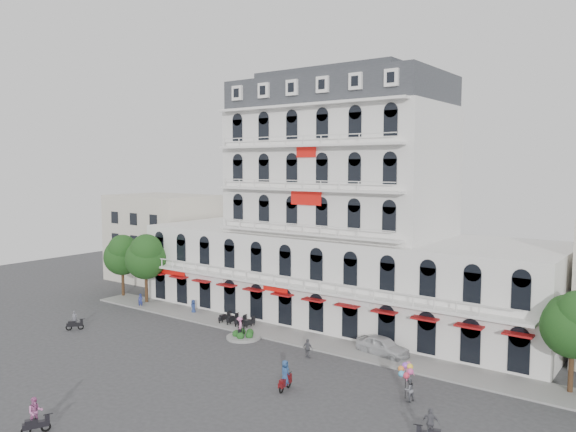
% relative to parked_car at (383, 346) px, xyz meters
% --- Properties ---
extents(ground, '(120.00, 120.00, 0.00)m').
position_rel_parked_car_xyz_m(ground, '(-9.59, -9.50, -0.82)').
color(ground, '#38383A').
rests_on(ground, ground).
extents(sidewalk, '(53.00, 4.00, 0.16)m').
position_rel_parked_car_xyz_m(sidewalk, '(-9.59, -0.50, -0.74)').
color(sidewalk, gray).
rests_on(sidewalk, ground).
extents(main_building, '(45.00, 15.00, 25.80)m').
position_rel_parked_car_xyz_m(main_building, '(-9.59, 8.50, 9.15)').
color(main_building, silver).
rests_on(main_building, ground).
extents(flank_building_west, '(14.00, 10.00, 12.00)m').
position_rel_parked_car_xyz_m(flank_building_west, '(-39.59, 10.50, 5.18)').
color(flank_building_west, beige).
rests_on(flank_building_west, ground).
extents(traffic_island, '(3.20, 3.20, 1.60)m').
position_rel_parked_car_xyz_m(traffic_island, '(-12.59, -3.50, -0.56)').
color(traffic_island, gray).
rests_on(traffic_island, ground).
extents(parked_scooter_row, '(4.40, 1.80, 1.10)m').
position_rel_parked_car_xyz_m(parked_scooter_row, '(-15.94, -0.70, -0.82)').
color(parked_scooter_row, black).
rests_on(parked_scooter_row, ground).
extents(tree_west_outer, '(4.50, 4.48, 7.76)m').
position_rel_parked_car_xyz_m(tree_west_outer, '(-35.54, 0.48, 4.53)').
color(tree_west_outer, '#382314').
rests_on(tree_west_outer, ground).
extents(tree_west_inner, '(4.76, 4.76, 8.25)m').
position_rel_parked_car_xyz_m(tree_west_inner, '(-30.54, -0.02, 4.87)').
color(tree_west_inner, '#382314').
rests_on(tree_west_inner, ground).
extents(tree_east_inner, '(4.40, 4.37, 7.57)m').
position_rel_parked_car_xyz_m(tree_east_inner, '(14.46, 0.48, 4.40)').
color(tree_east_inner, '#382314').
rests_on(tree_east_inner, ground).
extents(parked_car, '(5.04, 2.68, 1.63)m').
position_rel_parked_car_xyz_m(parked_car, '(0.00, 0.00, 0.00)').
color(parked_car, silver).
rests_on(parked_car, ground).
extents(rider_west, '(1.20, 1.41, 1.93)m').
position_rel_parked_car_xyz_m(rider_west, '(-27.77, -11.24, 0.00)').
color(rider_west, black).
rests_on(rider_west, ground).
extents(rider_southwest, '(0.98, 1.60, 2.27)m').
position_rel_parked_car_xyz_m(rider_southwest, '(-10.47, -25.07, 0.36)').
color(rider_southwest, black).
rests_on(rider_southwest, ground).
extents(rider_east, '(0.67, 1.70, 2.24)m').
position_rel_parked_car_xyz_m(rider_east, '(-2.24, -10.94, 0.31)').
color(rider_east, maroon).
rests_on(rider_east, ground).
extents(rider_northeast, '(1.66, 0.77, 2.17)m').
position_rel_parked_car_xyz_m(rider_northeast, '(9.21, -12.23, 0.25)').
color(rider_northeast, black).
rests_on(rider_northeast, ground).
extents(rider_center, '(1.23, 1.38, 2.07)m').
position_rel_parked_car_xyz_m(rider_center, '(-12.91, -3.67, 0.27)').
color(rider_center, black).
rests_on(rider_center, ground).
extents(pedestrian_left, '(0.83, 0.61, 1.54)m').
position_rel_parked_car_xyz_m(pedestrian_left, '(-22.83, 0.00, -0.05)').
color(pedestrian_left, navy).
rests_on(pedestrian_left, ground).
extents(pedestrian_mid, '(0.95, 0.40, 1.62)m').
position_rel_parked_car_xyz_m(pedestrian_mid, '(-4.79, -4.29, -0.01)').
color(pedestrian_mid, '#56575E').
rests_on(pedestrian_mid, ground).
extents(pedestrian_right, '(1.00, 0.61, 1.49)m').
position_rel_parked_car_xyz_m(pedestrian_right, '(4.15, -4.02, -0.07)').
color(pedestrian_right, '#C46789').
rests_on(pedestrian_right, ground).
extents(pedestrian_far, '(0.69, 0.63, 1.58)m').
position_rel_parked_car_xyz_m(pedestrian_far, '(-29.59, -1.70, -0.02)').
color(pedestrian_far, navy).
rests_on(pedestrian_far, ground).
extents(balloon_vendor, '(1.43, 1.33, 2.45)m').
position_rel_parked_car_xyz_m(balloon_vendor, '(5.58, -7.30, 0.46)').
color(balloon_vendor, slate).
rests_on(balloon_vendor, ground).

